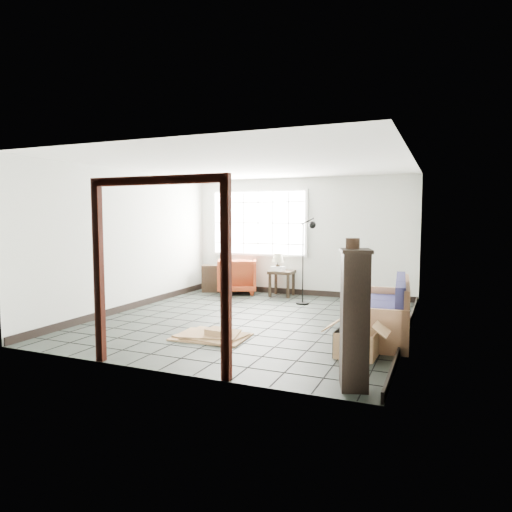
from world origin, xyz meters
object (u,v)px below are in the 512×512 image
at_px(futon_sofa, 386,315).
at_px(side_table, 282,275).
at_px(tall_shelf, 355,318).
at_px(armchair, 237,274).

height_order(futon_sofa, side_table, futon_sofa).
bearing_deg(futon_sofa, tall_shelf, -96.47).
bearing_deg(futon_sofa, side_table, 129.55).
relative_size(armchair, tall_shelf, 0.62).
bearing_deg(tall_shelf, side_table, 100.45).
distance_m(futon_sofa, tall_shelf, 2.25).
bearing_deg(side_table, tall_shelf, -62.71).
height_order(armchair, side_table, armchair).
xyz_separation_m(futon_sofa, armchair, (-3.61, 2.59, 0.13)).
height_order(futon_sofa, armchair, armchair).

